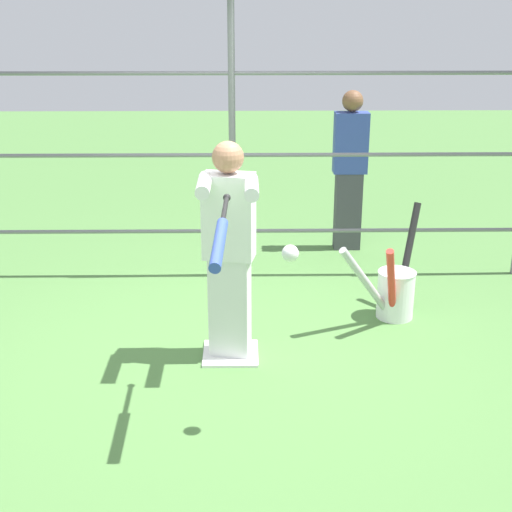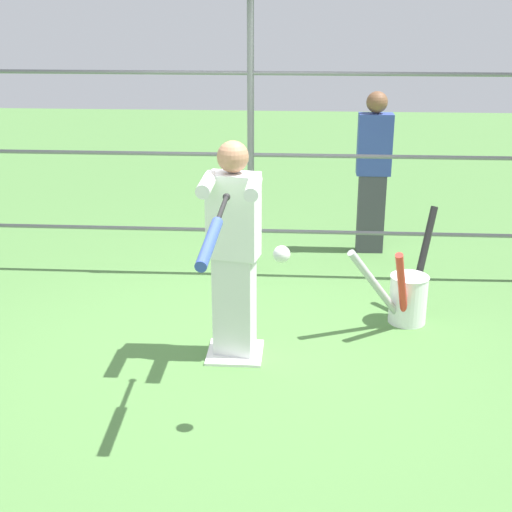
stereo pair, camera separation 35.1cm
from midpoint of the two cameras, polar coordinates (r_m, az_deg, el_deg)
name	(u,v)px [view 2 (the right image)]	position (r m, az deg, el deg)	size (l,w,h in m)	color
ground_plane	(235,354)	(5.27, 0.24, -7.86)	(24.00, 24.00, 0.00)	#4C7A3D
home_plate	(235,353)	(5.26, 0.24, -7.76)	(0.40, 0.40, 0.02)	white
fence_backstop	(251,115)	(6.33, 1.19, 11.23)	(5.36, 0.06, 3.00)	slate
batter	(234,245)	(4.92, 0.24, 0.86)	(0.40, 0.58, 1.57)	silver
baseball_bat_swinging	(212,237)	(3.92, -1.00, 1.51)	(0.10, 0.89, 0.20)	black
softball_in_flight	(282,254)	(3.92, 4.63, 0.11)	(0.10, 0.10, 0.10)	white
bat_bucket	(407,295)	(5.82, 13.68, -3.05)	(0.79, 0.81, 0.88)	white
bystander_behind_fence	(373,171)	(7.25, 10.74, 6.72)	(0.33, 0.21, 1.62)	#3F3F47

